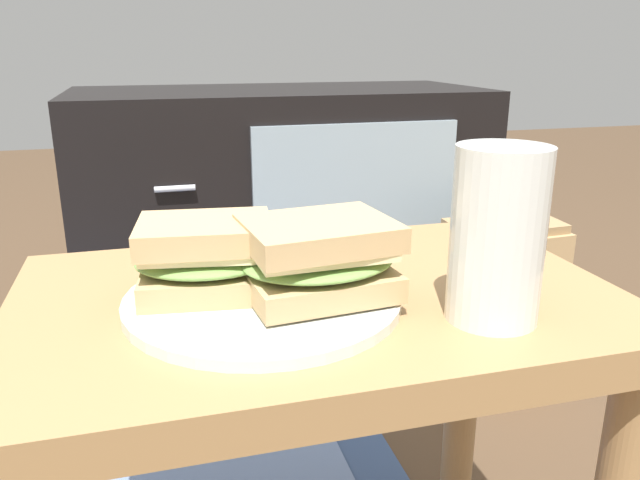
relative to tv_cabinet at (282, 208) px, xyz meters
name	(u,v)px	position (x,y,z in m)	size (l,w,h in m)	color
side_table	(318,376)	(-0.17, -0.95, 0.08)	(0.56, 0.36, 0.46)	#A37A4C
tv_cabinet	(282,208)	(0.00, 0.00, 0.00)	(0.96, 0.46, 0.58)	black
plate	(263,299)	(-0.22, -0.97, 0.17)	(0.24, 0.24, 0.01)	silver
sandwich_front	(206,258)	(-0.27, -0.95, 0.21)	(0.13, 0.11, 0.07)	tan
sandwich_back	(318,258)	(-0.17, -0.98, 0.22)	(0.14, 0.12, 0.07)	tan
beer_glass	(497,237)	(-0.04, -1.04, 0.24)	(0.08, 0.08, 0.15)	silver
paper_bag	(498,302)	(0.37, -0.42, -0.12)	(0.25, 0.15, 0.34)	tan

